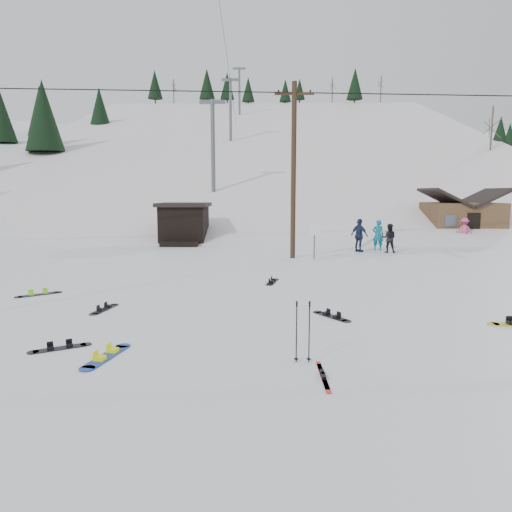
{
  "coord_description": "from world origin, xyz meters",
  "views": [
    {
      "loc": [
        0.6,
        -9.99,
        3.45
      ],
      "look_at": [
        0.27,
        4.68,
        1.4
      ],
      "focal_mm": 32.0,
      "sensor_mm": 36.0,
      "label": 1
    }
  ],
  "objects_px": {
    "hero_skis": "(323,376)",
    "hero_snowboard": "(106,356)",
    "utility_pole": "(294,168)",
    "cabin": "(461,219)"
  },
  "relations": [
    {
      "from": "hero_skis",
      "to": "hero_snowboard",
      "type": "bearing_deg",
      "value": 167.21
    },
    {
      "from": "hero_skis",
      "to": "utility_pole",
      "type": "bearing_deg",
      "value": 87.78
    },
    {
      "from": "hero_snowboard",
      "to": "utility_pole",
      "type": "bearing_deg",
      "value": -5.4
    },
    {
      "from": "utility_pole",
      "to": "hero_skis",
      "type": "relative_size",
      "value": 5.99
    },
    {
      "from": "utility_pole",
      "to": "hero_skis",
      "type": "bearing_deg",
      "value": -91.17
    },
    {
      "from": "utility_pole",
      "to": "hero_snowboard",
      "type": "distance_m",
      "value": 16.26
    },
    {
      "from": "utility_pole",
      "to": "hero_snowboard",
      "type": "relative_size",
      "value": 5.44
    },
    {
      "from": "hero_snowboard",
      "to": "hero_skis",
      "type": "bearing_deg",
      "value": -89.3
    },
    {
      "from": "utility_pole",
      "to": "cabin",
      "type": "height_order",
      "value": "utility_pole"
    },
    {
      "from": "hero_snowboard",
      "to": "hero_skis",
      "type": "height_order",
      "value": "hero_snowboard"
    }
  ]
}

